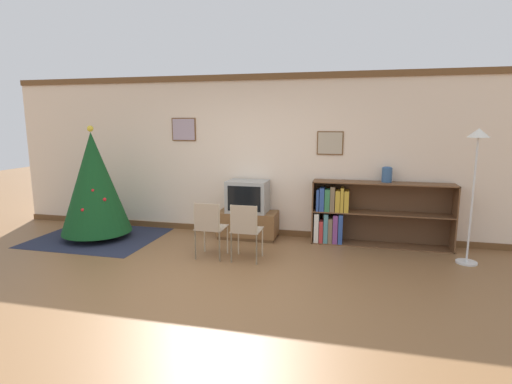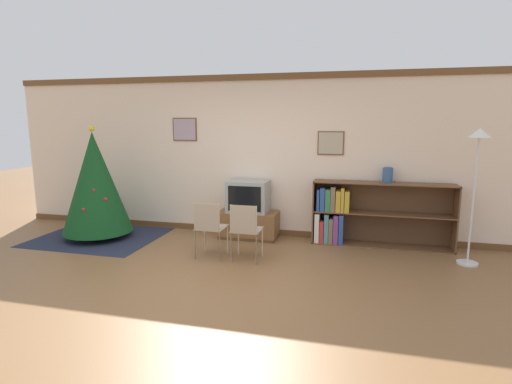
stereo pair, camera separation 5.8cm
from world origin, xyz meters
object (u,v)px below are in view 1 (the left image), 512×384
Objects in this scene: tv_console at (248,225)px; standing_lamp at (476,161)px; television at (248,196)px; folding_chair_left at (209,226)px; bookshelf at (356,214)px; folding_chair_right at (245,229)px; vase at (387,174)px; christmas_tree at (94,183)px.

tv_console is 3.50m from standing_lamp.
television is 0.36× the size of standing_lamp.
bookshelf is (2.01, 1.20, 0.01)m from folding_chair_left.
standing_lamp reaches higher than folding_chair_left.
folding_chair_left and folding_chair_right have the same top height.
standing_lamp is (2.99, 0.64, 0.94)m from folding_chair_right.
tv_console is 1.77m from bookshelf.
vase is at bearing 27.10° from folding_chair_left.
television is at bearing 76.79° from folding_chair_left.
christmas_tree is 4.71m from vase.
bookshelf is (1.48, 1.20, 0.01)m from folding_chair_right.
tv_console is 1.19m from folding_chair_left.
standing_lamp is at bearing 12.16° from folding_chair_right.
bookshelf is 0.78m from vase.
tv_console is 0.46× the size of bookshelf.
vase is (4.64, 0.73, 0.19)m from christmas_tree.
bookshelf is (1.75, 0.07, 0.26)m from tv_console.
television is 2.82× the size of vase.
television is 2.23m from vase.
tv_console is 1.48× the size of television.
christmas_tree is at bearing 166.55° from folding_chair_left.
folding_chair_right is 2.39m from vase.
standing_lamp is at bearing -8.44° from television.
television reaches higher than tv_console.
standing_lamp reaches higher than television.
folding_chair_left is 2.83m from vase.
bookshelf reaches higher than folding_chair_right.
television is 3.36m from standing_lamp.
folding_chair_left is 2.35m from bookshelf.
folding_chair_left is at bearing 180.00° from folding_chair_right.
tv_console is 2.37m from vase.
folding_chair_right is at bearing -76.82° from tv_console.
bookshelf reaches higher than tv_console.
folding_chair_right is at bearing -140.93° from bookshelf.
television is at bearing 103.21° from folding_chair_right.
television is 1.18m from folding_chair_left.
vase is (1.93, 1.26, 0.65)m from folding_chair_right.
christmas_tree is 0.87× the size of bookshelf.
bookshelf is 1.15× the size of standing_lamp.
television reaches higher than folding_chair_right.
television is at bearing -177.47° from bookshelf.
christmas_tree reaches higher than folding_chair_left.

